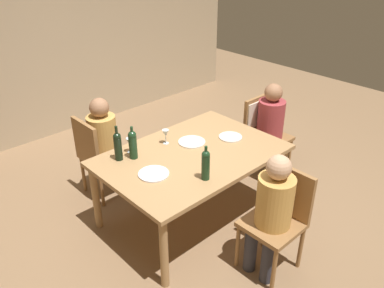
# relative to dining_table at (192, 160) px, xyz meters

# --- Properties ---
(ground_plane) EXTENTS (10.00, 10.00, 0.00)m
(ground_plane) POSITION_rel_dining_table_xyz_m (0.00, 0.00, -0.66)
(ground_plane) COLOR #846647
(rear_room_partition) EXTENTS (6.40, 0.12, 2.70)m
(rear_room_partition) POSITION_rel_dining_table_xyz_m (0.00, 2.78, 0.69)
(rear_room_partition) COLOR tan
(rear_room_partition) RESTS_ON ground_plane
(dining_table) EXTENTS (1.72, 1.17, 0.74)m
(dining_table) POSITION_rel_dining_table_xyz_m (0.00, 0.00, 0.00)
(dining_table) COLOR #A87F51
(dining_table) RESTS_ON ground_plane
(chair_far_left) EXTENTS (0.44, 0.44, 0.92)m
(chair_far_left) POSITION_rel_dining_table_xyz_m (-0.47, 0.96, -0.13)
(chair_far_left) COLOR olive
(chair_far_left) RESTS_ON ground_plane
(chair_near) EXTENTS (0.44, 0.44, 0.92)m
(chair_near) POSITION_rel_dining_table_xyz_m (0.09, -0.96, -0.13)
(chair_near) COLOR olive
(chair_near) RESTS_ON ground_plane
(chair_right_end) EXTENTS (0.44, 0.46, 0.92)m
(chair_right_end) POSITION_rel_dining_table_xyz_m (1.24, 0.12, -0.07)
(chair_right_end) COLOR olive
(chair_right_end) RESTS_ON ground_plane
(person_woman_host) EXTENTS (0.35, 0.30, 1.12)m
(person_woman_host) POSITION_rel_dining_table_xyz_m (-0.36, 0.96, -0.01)
(person_woman_host) COLOR #33333D
(person_woman_host) RESTS_ON ground_plane
(person_man_bearded) EXTENTS (0.34, 0.30, 1.12)m
(person_man_bearded) POSITION_rel_dining_table_xyz_m (-0.03, -0.96, -0.02)
(person_man_bearded) COLOR #33333D
(person_man_bearded) RESTS_ON ground_plane
(person_man_guest) EXTENTS (0.30, 0.35, 1.13)m
(person_man_guest) POSITION_rel_dining_table_xyz_m (1.24, -0.03, -0.01)
(person_man_guest) COLOR #33333D
(person_man_guest) RESTS_ON ground_plane
(wine_bottle_tall_green) EXTENTS (0.07, 0.07, 0.34)m
(wine_bottle_tall_green) POSITION_rel_dining_table_xyz_m (-0.57, 0.38, 0.22)
(wine_bottle_tall_green) COLOR black
(wine_bottle_tall_green) RESTS_ON dining_table
(wine_bottle_dark_red) EXTENTS (0.07, 0.07, 0.31)m
(wine_bottle_dark_red) POSITION_rel_dining_table_xyz_m (-0.22, -0.40, 0.22)
(wine_bottle_dark_red) COLOR #19381E
(wine_bottle_dark_red) RESTS_ON dining_table
(wine_bottle_short_olive) EXTENTS (0.08, 0.08, 0.32)m
(wine_bottle_short_olive) POSITION_rel_dining_table_xyz_m (-0.45, 0.31, 0.22)
(wine_bottle_short_olive) COLOR #19381E
(wine_bottle_short_olive) RESTS_ON dining_table
(wine_glass_near_left) EXTENTS (0.07, 0.07, 0.15)m
(wine_glass_near_left) POSITION_rel_dining_table_xyz_m (-0.05, 0.32, 0.18)
(wine_glass_near_left) COLOR silver
(wine_glass_near_left) RESTS_ON dining_table
(wine_glass_centre) EXTENTS (0.07, 0.07, 0.15)m
(wine_glass_centre) POSITION_rel_dining_table_xyz_m (-0.41, 0.42, 0.18)
(wine_glass_centre) COLOR silver
(wine_glass_centre) RESTS_ON dining_table
(dinner_plate_host) EXTENTS (0.24, 0.24, 0.01)m
(dinner_plate_host) POSITION_rel_dining_table_xyz_m (0.51, -0.03, 0.08)
(dinner_plate_host) COLOR silver
(dinner_plate_host) RESTS_ON dining_table
(dinner_plate_guest_left) EXTENTS (0.27, 0.27, 0.01)m
(dinner_plate_guest_left) POSITION_rel_dining_table_xyz_m (-0.50, -0.04, 0.08)
(dinner_plate_guest_left) COLOR white
(dinner_plate_guest_left) RESTS_ON dining_table
(dinner_plate_guest_right) EXTENTS (0.27, 0.27, 0.01)m
(dinner_plate_guest_right) POSITION_rel_dining_table_xyz_m (0.15, 0.16, 0.08)
(dinner_plate_guest_right) COLOR silver
(dinner_plate_guest_right) RESTS_ON dining_table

